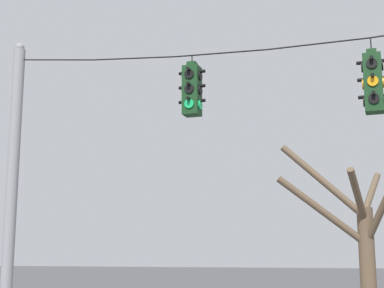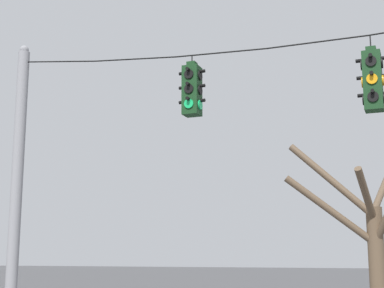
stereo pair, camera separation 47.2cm
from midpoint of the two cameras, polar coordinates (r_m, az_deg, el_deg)
name	(u,v)px [view 2 (the right image)]	position (r m, az deg, el deg)	size (l,w,h in m)	color
utility_pole_left	(16,195)	(14.07, -15.77, -4.80)	(0.27, 0.27, 7.21)	gray
span_wire	(316,35)	(12.05, 13.06, 10.28)	(13.94, 0.03, 0.48)	black
traffic_light_near_left_pole	(192,90)	(12.38, 1.10, 5.25)	(0.58, 0.58, 1.31)	#143819
traffic_light_over_intersection	(373,81)	(11.63, 18.24, 5.88)	(0.58, 0.58, 1.48)	#143819
bare_tree	(370,235)	(17.83, 17.61, -8.45)	(4.07, 4.25, 5.61)	brown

